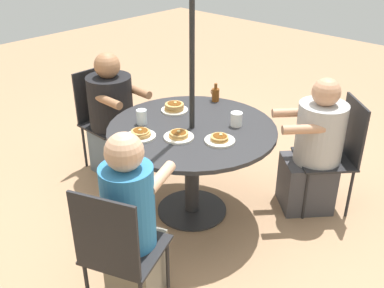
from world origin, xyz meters
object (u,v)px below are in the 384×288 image
Objects in this scene: patio_chair_south at (336,149)px; pancake_plate_c at (179,136)px; diner_south at (314,152)px; pancake_plate_b at (174,108)px; diner_north at (114,121)px; pancake_plate_a at (220,139)px; diner_east at (132,226)px; patio_table at (192,142)px; patio_chair_north at (102,114)px; drinking_glass_a at (142,117)px; syrup_bottle at (215,94)px; coffee_cup at (236,119)px; patio_chair_east at (118,248)px; pancake_plate_d at (141,134)px.

pancake_plate_c is at bearing 97.58° from patio_chair_south.
diner_south is 1.16m from pancake_plate_b.
diner_north reaches higher than pancake_plate_a.
diner_north is 1.60m from diner_east.
diner_north reaches higher than pancake_plate_c.
diner_north is at bearing 65.95° from diner_south.
patio_table is 1.14× the size of diner_south.
pancake_plate_b is (-0.83, -0.12, 0.27)m from patio_chair_north.
patio_chair_south is 1.55m from drinking_glass_a.
pancake_plate_c is at bearing 32.79° from pancake_plate_a.
diner_north reaches higher than patio_chair_north.
patio_chair_north is 5.96× the size of syrup_bottle.
pancake_plate_c is at bearing 79.31° from diner_north.
diner_north is 0.74m from drinking_glass_a.
diner_north is at bearing 90.00° from patio_chair_north.
syrup_bottle is at bearing 124.35° from diner_north.
coffee_cup is at bearing -139.72° from drinking_glass_a.
patio_chair_north is at bearing -9.39° from pancake_plate_c.
diner_south reaches higher than coffee_cup.
patio_chair_east is 0.79× the size of diner_east.
coffee_cup is at bearing 100.46° from patio_chair_north.
pancake_plate_a is at bearing -143.78° from pancake_plate_d.
patio_chair_north is at bearing 28.60° from syrup_bottle.
syrup_bottle is at bearing 55.33° from diner_south.
diner_south is at bearing -136.39° from drinking_glass_a.
diner_north is at bearing 11.72° from coffee_cup.
pancake_plate_a is 1.39× the size of syrup_bottle.
diner_east reaches higher than pancake_plate_b.
patio_chair_south is at bearing -161.18° from syrup_bottle.
coffee_cup is at bearing -121.46° from pancake_plate_d.
diner_north is 1.75m from patio_chair_east.
patio_chair_east is at bearing 121.95° from patio_chair_south.
pancake_plate_b is (0.61, -0.16, 0.01)m from pancake_plate_a.
pancake_plate_a is 0.63m from pancake_plate_b.
diner_east reaches higher than diner_south.
pancake_plate_b reaches higher than pancake_plate_a.
coffee_cup is at bearing -166.74° from pancake_plate_b.
patio_chair_south is at bearing 116.24° from diner_north.
pancake_plate_d is at bearing 136.79° from drinking_glass_a.
patio_chair_south is 8.80× the size of coffee_cup.
syrup_bottle is (0.05, -0.88, 0.04)m from pancake_plate_d.
patio_chair_east is at bearing 52.72° from diner_north.
patio_chair_east is 5.96× the size of syrup_bottle.
coffee_cup is 0.71m from drinking_glass_a.
syrup_bottle is at bearing -31.51° from coffee_cup.
patio_chair_south is (-1.91, -0.84, 0.00)m from patio_chair_north.
pancake_plate_c is 0.47m from coffee_cup.
patio_chair_south is (-0.34, -1.91, 0.00)m from patio_chair_east.
diner_east reaches higher than pancake_plate_c.
patio_chair_north is (1.14, -0.01, -0.11)m from patio_table.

